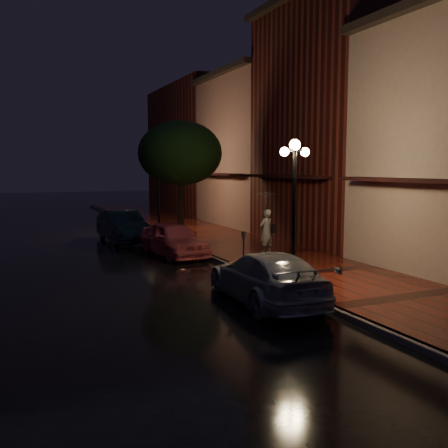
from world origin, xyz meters
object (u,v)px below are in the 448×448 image
silver_car (266,277)px  woman_with_umbrella (266,213)px  street_tree (180,155)px  parking_meter (244,246)px  streetlamp_far (158,187)px  pink_car (174,239)px  streetlamp_near (294,203)px  navy_car (123,226)px

silver_car → woman_with_umbrella: bearing=-114.9°
street_tree → woman_with_umbrella: size_ratio=2.28×
street_tree → parking_meter: bearing=-93.3°
streetlamp_far → street_tree: size_ratio=0.74×
pink_car → parking_meter: pink_car is taller
streetlamp_near → pink_car: (-1.49, 6.88, -1.88)m
streetlamp_near → silver_car: streetlamp_near is taller
streetlamp_near → navy_car: bearing=102.3°
streetlamp_near → silver_car: bearing=-146.4°
streetlamp_far → silver_car: streetlamp_far is taller
pink_car → parking_meter: (1.29, -3.93, 0.20)m
street_tree → woman_with_umbrella: bearing=-75.0°
streetlamp_far → woman_with_umbrella: bearing=-78.3°
streetlamp_near → streetlamp_far: 14.00m
streetlamp_far → pink_car: 7.52m
pink_car → woman_with_umbrella: woman_with_umbrella is taller
woman_with_umbrella → parking_meter: size_ratio=2.01×
streetlamp_near → navy_car: streetlamp_near is taller
streetlamp_near → pink_car: bearing=102.2°
navy_car → streetlamp_far: bearing=40.4°
parking_meter → street_tree: bearing=74.5°
streetlamp_far → silver_car: (-1.44, -14.96, -1.91)m
silver_car → parking_meter: size_ratio=3.77×
streetlamp_near → woman_with_umbrella: (1.85, 5.05, -0.77)m
silver_car → street_tree: bearing=-94.3°
woman_with_umbrella → parking_meter: (-2.05, -2.11, -0.91)m
silver_car → streetlamp_near: bearing=-142.6°
navy_car → silver_car: 12.60m
pink_car → navy_car: size_ratio=0.90×
streetlamp_near → navy_car: size_ratio=0.93×
streetlamp_near → streetlamp_far: bearing=90.0°
parking_meter → woman_with_umbrella: bearing=33.5°
streetlamp_near → parking_meter: 3.40m
silver_car → woman_with_umbrella: (3.29, 6.01, 1.14)m
street_tree → parking_meter: (-0.46, -8.05, -3.33)m
parking_meter → silver_car: bearing=-119.9°
streetlamp_far → navy_car: streetlamp_far is taller
navy_car → pink_car: bearing=-80.5°
navy_car → parking_meter: bearing=-77.9°
street_tree → pink_car: size_ratio=1.38×
pink_car → street_tree: bearing=61.5°
street_tree → streetlamp_near: bearing=-91.3°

